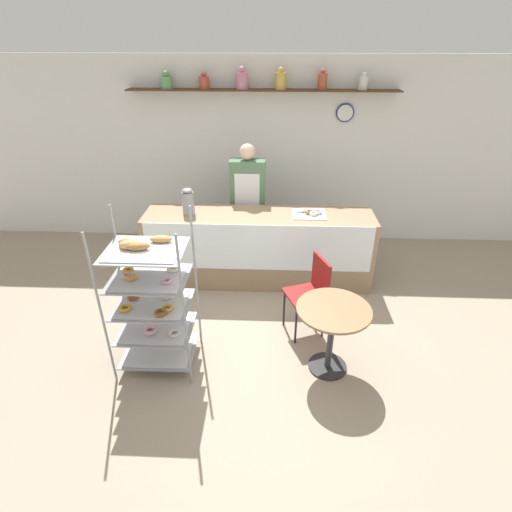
{
  "coord_description": "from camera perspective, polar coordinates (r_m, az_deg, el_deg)",
  "views": [
    {
      "loc": [
        0.17,
        -3.35,
        2.91
      ],
      "look_at": [
        0.0,
        0.44,
        0.81
      ],
      "focal_mm": 28.0,
      "sensor_mm": 36.0,
      "label": 1
    }
  ],
  "objects": [
    {
      "name": "coffee_carafe",
      "position": [
        5.02,
        -9.68,
        7.67
      ],
      "size": [
        0.15,
        0.15,
        0.34
      ],
      "color": "gray",
      "rests_on": "display_counter"
    },
    {
      "name": "display_counter",
      "position": [
        5.2,
        0.39,
        1.13
      ],
      "size": [
        2.88,
        0.63,
        0.95
      ],
      "color": "#937A5B",
      "rests_on": "ground_plane"
    },
    {
      "name": "back_wall",
      "position": [
        6.16,
        0.91,
        14.59
      ],
      "size": [
        10.0,
        0.3,
        2.7
      ],
      "color": "white",
      "rests_on": "ground_plane"
    },
    {
      "name": "pastry_rack",
      "position": [
        3.86,
        -14.65,
        -5.96
      ],
      "size": [
        0.75,
        0.6,
        1.58
      ],
      "color": "gray",
      "rests_on": "ground_plane"
    },
    {
      "name": "ground_plane",
      "position": [
        4.44,
        -0.25,
        -11.94
      ],
      "size": [
        14.0,
        14.0,
        0.0
      ],
      "primitive_type": "plane",
      "color": "gray"
    },
    {
      "name": "cafe_table",
      "position": [
        3.85,
        10.83,
        -9.52
      ],
      "size": [
        0.69,
        0.69,
        0.72
      ],
      "color": "#262628",
      "rests_on": "ground_plane"
    },
    {
      "name": "cafe_chair",
      "position": [
        4.3,
        8.05,
        -4.53
      ],
      "size": [
        0.49,
        0.49,
        0.89
      ],
      "rotation": [
        0.0,
        0.0,
        5.09
      ],
      "color": "black",
      "rests_on": "ground_plane"
    },
    {
      "name": "donut_tray_counter",
      "position": [
        5.04,
        7.74,
        6.1
      ],
      "size": [
        0.42,
        0.36,
        0.05
      ],
      "color": "silver",
      "rests_on": "display_counter"
    },
    {
      "name": "person_worker",
      "position": [
        5.51,
        -1.18,
        7.89
      ],
      "size": [
        0.47,
        0.23,
        1.7
      ],
      "color": "#282833",
      "rests_on": "ground_plane"
    }
  ]
}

